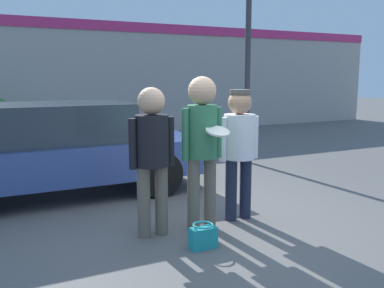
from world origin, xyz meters
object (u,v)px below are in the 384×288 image
person_left (152,148)px  person_right (239,142)px  person_middle_with_frisbee (202,138)px  handbag (203,237)px  parked_car_near (59,149)px

person_left → person_right: 1.21m
person_middle_with_frisbee → handbag: size_ratio=6.16×
person_right → parked_car_near: bearing=130.1°
parked_car_near → handbag: parked_car_near is taller
person_left → person_right: bearing=2.5°
person_left → handbag: person_left is taller
person_middle_with_frisbee → parked_car_near: person_middle_with_frisbee is taller
parked_car_near → handbag: bearing=-70.7°
person_right → parked_car_near: person_right is taller
person_right → handbag: person_right is taller
person_middle_with_frisbee → handbag: (-0.26, -0.53, -1.00)m
person_middle_with_frisbee → parked_car_near: size_ratio=0.43×
parked_car_near → person_left: bearing=-73.8°
person_left → parked_car_near: bearing=106.2°
person_left → handbag: (0.35, -0.60, -0.91)m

